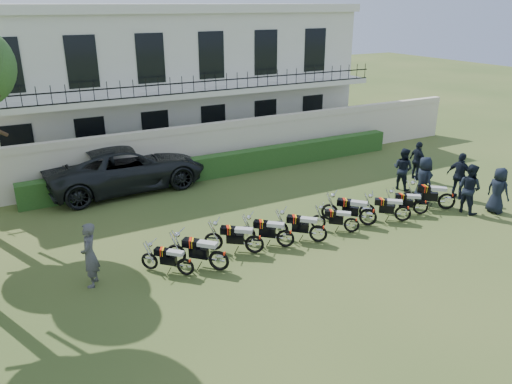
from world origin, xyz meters
TOP-DOWN VIEW (x-y plane):
  - ground at (0.00, 0.00)m, footprint 100.00×100.00m
  - perimeter_wall at (0.00, 8.00)m, footprint 30.00×0.35m
  - hedge at (1.00, 7.20)m, footprint 18.00×0.60m
  - building at (0.00, 13.96)m, footprint 20.40×9.60m
  - motorcycle_0 at (-4.09, -0.53)m, footprint 1.25×1.26m
  - motorcycle_1 at (-3.12, -0.75)m, footprint 1.48×1.52m
  - motorcycle_2 at (-1.68, -0.29)m, footprint 1.60×1.24m
  - motorcycle_3 at (-0.60, -0.38)m, footprint 1.47×1.33m
  - motorcycle_4 at (0.54, -0.60)m, footprint 1.44×1.38m
  - motorcycle_5 at (1.99, -0.52)m, footprint 1.32×1.18m
  - motorcycle_6 at (2.85, -0.35)m, footprint 1.42×1.55m
  - motorcycle_7 at (4.20, -0.67)m, footprint 1.51×1.23m
  - motorcycle_8 at (5.25, -0.51)m, footprint 1.47×1.10m
  - motorcycle_9 at (6.48, -0.63)m, footprint 1.67×1.34m
  - suv at (-3.62, 7.59)m, footprint 6.80×3.37m
  - inspector at (-6.57, 0.25)m, footprint 0.69×0.81m
  - officer_0 at (7.92, -1.67)m, footprint 0.62×0.90m
  - officer_1 at (7.00, -1.13)m, footprint 0.79×0.98m
  - officer_2 at (7.85, 0.03)m, footprint 0.70×1.19m
  - officer_3 at (6.24, 0.41)m, footprint 0.78×1.02m
  - officer_4 at (6.62, 1.93)m, footprint 0.89×1.03m
  - officer_5 at (8.09, 2.55)m, footprint 0.56×1.07m

SIDE VIEW (x-z plane):
  - ground at x=0.00m, z-range 0.00..0.00m
  - motorcycle_5 at x=1.99m, z-range -0.04..0.88m
  - motorcycle_0 at x=-4.09m, z-range -0.04..0.89m
  - motorcycle_8 at x=5.25m, z-range -0.04..0.92m
  - motorcycle_7 at x=4.20m, z-range -0.04..0.97m
  - motorcycle_3 at x=-0.60m, z-range -0.04..0.99m
  - motorcycle_4 at x=0.54m, z-range -0.04..1.00m
  - motorcycle_2 at x=-1.68m, z-range -0.04..1.01m
  - hedge at x=1.00m, z-range 0.00..1.00m
  - motorcycle_6 at x=2.85m, z-range -0.04..1.05m
  - motorcycle_1 at x=-3.12m, z-range -0.04..1.06m
  - motorcycle_9 at x=6.48m, z-range -0.04..1.07m
  - officer_5 at x=8.09m, z-range 0.00..1.74m
  - officer_0 at x=7.92m, z-range 0.00..1.77m
  - officer_4 at x=6.62m, z-range 0.00..1.80m
  - suv at x=-3.62m, z-range 0.00..1.85m
  - inspector at x=-6.57m, z-range 0.00..1.88m
  - officer_3 at x=6.24m, z-range 0.00..1.88m
  - officer_1 at x=7.00m, z-range 0.00..1.90m
  - officer_2 at x=7.85m, z-range 0.00..1.90m
  - perimeter_wall at x=0.00m, z-range 0.02..2.32m
  - building at x=0.00m, z-range 0.01..7.41m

